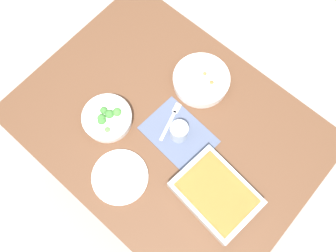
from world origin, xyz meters
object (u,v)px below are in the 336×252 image
object	(u,v)px
drink_cup	(179,132)
spoon_by_stew	(204,92)
stew_bowl	(201,80)
baking_dish	(216,194)
side_plate	(120,177)
fork_on_table	(171,119)
broccoli_bowl	(107,118)

from	to	relation	value
drink_cup	spoon_by_stew	world-z (taller)	drink_cup
stew_bowl	baking_dish	bearing A→B (deg)	136.26
baking_dish	spoon_by_stew	size ratio (longest dim) A/B	2.04
stew_bowl	side_plate	bearing A→B (deg)	92.57
stew_bowl	spoon_by_stew	xyz separation A→B (m)	(-0.04, 0.02, -0.03)
stew_bowl	side_plate	distance (m)	0.52
spoon_by_stew	fork_on_table	world-z (taller)	spoon_by_stew
stew_bowl	side_plate	size ratio (longest dim) A/B	1.09
baking_dish	fork_on_table	xyz separation A→B (m)	(0.33, -0.12, -0.03)
broccoli_bowl	fork_on_table	size ratio (longest dim) A/B	1.16
stew_bowl	baking_dish	size ratio (longest dim) A/B	0.75
drink_cup	stew_bowl	bearing A→B (deg)	-71.31
drink_cup	broccoli_bowl	bearing A→B (deg)	29.01
spoon_by_stew	stew_bowl	bearing A→B (deg)	-33.69
side_plate	spoon_by_stew	size ratio (longest dim) A/B	1.41
drink_cup	spoon_by_stew	distance (m)	0.22
side_plate	fork_on_table	world-z (taller)	side_plate
spoon_by_stew	fork_on_table	size ratio (longest dim) A/B	0.89
baking_dish	spoon_by_stew	world-z (taller)	baking_dish
drink_cup	spoon_by_stew	xyz separation A→B (m)	(0.04, -0.21, -0.03)
drink_cup	fork_on_table	distance (m)	0.08
baking_dish	side_plate	xyz separation A→B (m)	(0.32, 0.19, -0.03)
stew_bowl	spoon_by_stew	distance (m)	0.05
baking_dish	stew_bowl	bearing A→B (deg)	-43.74
side_plate	broccoli_bowl	bearing A→B (deg)	-34.52
drink_cup	baking_dish	bearing A→B (deg)	161.04
stew_bowl	broccoli_bowl	distance (m)	0.42
stew_bowl	broccoli_bowl	size ratio (longest dim) A/B	1.18
broccoli_bowl	spoon_by_stew	distance (m)	0.42
side_plate	fork_on_table	bearing A→B (deg)	-88.25
stew_bowl	drink_cup	distance (m)	0.25
baking_dish	spoon_by_stew	xyz separation A→B (m)	(0.31, -0.30, -0.03)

